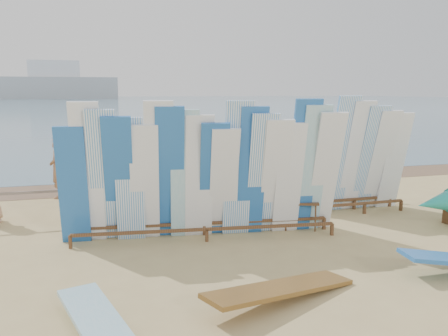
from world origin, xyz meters
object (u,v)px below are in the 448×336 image
object	(u,v)px
side_surfboard_rack	(361,161)
beachgoer_8	(243,165)
beach_chair_left	(144,202)
beachgoer_9	(337,153)
beachgoer_3	(129,170)
beachgoer_1	(57,168)
beach_chair_right	(197,198)
beachgoer_2	(116,179)
flat_board_c	(282,300)
beachgoer_6	(181,177)
beachgoer_4	(175,174)
main_surfboard_rack	(206,177)
stroller	(239,186)
beachgoer_7	(269,158)
vendor_table	(300,214)

from	to	relation	value
side_surfboard_rack	beachgoer_8	world-z (taller)	side_surfboard_rack
beach_chair_left	beachgoer_9	xyz separation A→B (m)	(7.52, 3.33, 0.59)
beachgoer_3	beachgoer_8	size ratio (longest dim) A/B	0.98
beachgoer_3	beachgoer_1	bearing A→B (deg)	-103.52
side_surfboard_rack	beach_chair_right	size ratio (longest dim) A/B	3.79
beachgoer_2	beach_chair_left	bearing A→B (deg)	117.04
side_surfboard_rack	flat_board_c	bearing A→B (deg)	-133.27
beachgoer_6	beachgoer_4	distance (m)	0.32
main_surfboard_rack	stroller	world-z (taller)	main_surfboard_rack
main_surfboard_rack	flat_board_c	size ratio (longest dim) A/B	2.21
main_surfboard_rack	beach_chair_left	distance (m)	3.01
beachgoer_1	beachgoer_4	xyz separation A→B (m)	(3.15, -1.84, -0.02)
beachgoer_6	main_surfboard_rack	bearing A→B (deg)	-84.02
beachgoer_9	beachgoer_3	bearing A→B (deg)	13.98
beach_chair_left	beachgoer_2	world-z (taller)	beachgoer_2
side_surfboard_rack	beachgoer_2	bearing A→B (deg)	164.94
flat_board_c	beach_chair_right	xyz separation A→B (m)	(0.10, 6.10, 0.23)
beachgoer_8	beachgoer_4	world-z (taller)	beachgoer_8
flat_board_c	beachgoer_7	world-z (taller)	beachgoer_7
beachgoer_2	beachgoer_8	xyz separation A→B (m)	(3.76, 1.10, 0.05)
stroller	beachgoer_6	distance (m)	1.85
beachgoer_8	flat_board_c	bearing A→B (deg)	92.11
beachgoer_3	beach_chair_left	bearing A→B (deg)	25.37
flat_board_c	beachgoer_3	distance (m)	7.43
beach_chair_left	beachgoer_1	world-z (taller)	beachgoer_1
beachgoer_7	beachgoer_4	xyz separation A→B (m)	(-3.72, -2.45, 0.05)
beach_chair_left	beachgoer_3	distance (m)	1.46
beachgoer_1	flat_board_c	bearing A→B (deg)	34.51
beachgoer_4	beachgoer_3	bearing A→B (deg)	127.94
beachgoer_7	side_surfboard_rack	bearing A→B (deg)	44.94
beachgoer_9	beachgoer_1	bearing A→B (deg)	4.86
beachgoer_8	beachgoer_1	bearing A→B (deg)	2.80
beachgoer_8	beach_chair_left	bearing A→B (deg)	35.91
vendor_table	beach_chair_right	world-z (taller)	vendor_table
vendor_table	beach_chair_right	xyz separation A→B (m)	(-1.79, 2.73, -0.12)
main_surfboard_rack	beachgoer_2	bearing A→B (deg)	129.44
beach_chair_right	beachgoer_2	size ratio (longest dim) A/B	0.45
beachgoer_3	beachgoer_4	xyz separation A→B (m)	(1.17, -0.76, -0.04)
beach_chair_right	main_surfboard_rack	bearing A→B (deg)	-132.51
beachgoer_1	beachgoer_4	bearing A→B (deg)	70.97
vendor_table	beachgoer_3	distance (m)	5.20
main_surfboard_rack	vendor_table	distance (m)	2.45
beach_chair_left	beachgoer_8	world-z (taller)	beachgoer_8
beachgoer_9	beach_chair_left	bearing A→B (deg)	23.05
beach_chair_right	beachgoer_1	xyz separation A→B (m)	(-3.66, 2.18, 0.66)
beach_chair_right	beachgoer_8	size ratio (longest dim) A/B	0.42
side_surfboard_rack	beachgoer_7	xyz separation A→B (m)	(-0.73, 4.53, -0.52)
side_surfboard_rack	flat_board_c	world-z (taller)	side_surfboard_rack
beachgoer_8	beachgoer_2	bearing A→B (deg)	32.23
vendor_table	beach_chair_right	size ratio (longest dim) A/B	1.32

